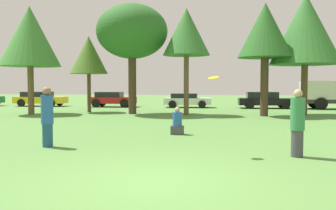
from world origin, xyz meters
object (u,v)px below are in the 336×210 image
(parked_car_white, at_px, (187,100))
(parked_car_black, at_px, (265,100))
(tree_2, at_px, (132,32))
(tree_3, at_px, (186,32))
(frisbee, at_px, (214,78))
(tree_1, at_px, (89,55))
(tree_0, at_px, (30,37))
(parked_car_red, at_px, (112,99))
(tree_4, at_px, (265,31))
(person_thrower, at_px, (47,117))
(person_catcher, at_px, (297,123))
(parked_car_yellow, at_px, (40,99))
(bystander_sitting, at_px, (177,123))
(tree_5, at_px, (305,30))

(parked_car_white, relative_size, parked_car_black, 0.89)
(tree_2, xyz_separation_m, tree_3, (3.47, -0.30, -0.14))
(frisbee, bearing_deg, tree_1, 122.07)
(tree_0, distance_m, parked_car_red, 9.52)
(tree_0, relative_size, tree_4, 1.02)
(parked_car_red, distance_m, parked_car_black, 12.53)
(parked_car_red, bearing_deg, parked_car_white, 0.11)
(person_thrower, height_order, parked_car_white, person_thrower)
(parked_car_red, bearing_deg, person_catcher, -62.63)
(person_thrower, bearing_deg, parked_car_black, 70.13)
(tree_1, height_order, parked_car_yellow, tree_1)
(tree_3, bearing_deg, parked_car_black, 52.86)
(bystander_sitting, xyz_separation_m, tree_1, (-7.26, 10.07, 3.43))
(tree_1, relative_size, tree_4, 0.77)
(parked_car_yellow, bearing_deg, parked_car_black, -1.95)
(person_catcher, height_order, tree_1, tree_1)
(parked_car_black, bearing_deg, parked_car_white, 176.80)
(frisbee, bearing_deg, parked_car_yellow, 127.86)
(tree_2, relative_size, parked_car_yellow, 1.58)
(tree_3, distance_m, parked_car_white, 8.68)
(frisbee, bearing_deg, tree_0, 134.94)
(frisbee, height_order, parked_car_red, frisbee)
(tree_0, relative_size, parked_car_black, 1.55)
(tree_0, bearing_deg, tree_5, 5.43)
(frisbee, xyz_separation_m, tree_0, (-11.71, 11.74, 2.84))
(person_thrower, xyz_separation_m, tree_0, (-6.83, 11.24, 3.96))
(bystander_sitting, distance_m, tree_5, 12.50)
(person_thrower, height_order, tree_2, tree_2)
(tree_3, bearing_deg, tree_5, 5.75)
(tree_2, xyz_separation_m, parked_car_yellow, (-10.05, 7.01, -4.51))
(tree_2, xyz_separation_m, tree_4, (8.12, -0.45, -0.20))
(tree_5, relative_size, parked_car_white, 1.88)
(person_thrower, xyz_separation_m, parked_car_white, (2.24, 19.57, -0.29))
(tree_1, height_order, parked_car_red, tree_1)
(bystander_sitting, height_order, tree_5, tree_5)
(frisbee, relative_size, parked_car_red, 0.08)
(tree_0, bearing_deg, parked_car_white, 42.55)
(bystander_sitting, relative_size, parked_car_white, 0.26)
(tree_4, relative_size, tree_5, 0.91)
(bystander_sitting, distance_m, parked_car_white, 16.32)
(parked_car_yellow, relative_size, parked_car_red, 1.13)
(person_thrower, bearing_deg, parked_car_white, 87.08)
(person_thrower, distance_m, parked_car_black, 21.18)
(tree_5, bearing_deg, person_catcher, -102.64)
(parked_car_yellow, bearing_deg, tree_2, -36.83)
(person_thrower, height_order, tree_0, tree_0)
(tree_2, xyz_separation_m, parked_car_white, (2.80, 7.14, -4.56))
(person_catcher, bearing_deg, parked_car_white, -72.96)
(tree_3, xyz_separation_m, tree_4, (4.64, -0.16, -0.06))
(person_thrower, bearing_deg, tree_0, 124.88)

